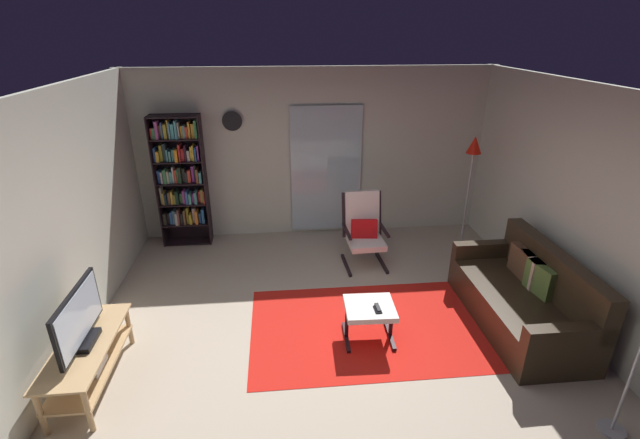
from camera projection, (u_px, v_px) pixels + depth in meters
ground_plane at (336, 344)px, 4.73m from camera, size 7.02×7.02×0.00m
wall_back at (313, 154)px, 6.85m from camera, size 5.60×0.06×2.60m
wall_left at (40, 247)px, 3.97m from camera, size 0.06×6.00×2.60m
wall_right at (603, 223)px, 4.45m from camera, size 0.06×6.00×2.60m
glass_door_panel at (326, 171)px, 6.91m from camera, size 1.10×0.01×2.00m
area_rug at (368, 327)px, 4.99m from camera, size 2.62×1.71×0.01m
tv_stand at (88, 358)px, 4.08m from camera, size 0.47×1.23×0.47m
television at (79, 320)px, 3.92m from camera, size 0.20×0.88×0.54m
bookshelf_near_tv at (181, 177)px, 6.56m from camera, size 0.72×0.30×1.98m
leather_sofa at (524, 298)px, 4.95m from camera, size 0.87×1.87×0.89m
lounge_armchair at (364, 228)px, 6.18m from camera, size 0.59×0.68×1.02m
ottoman at (370, 311)px, 4.68m from camera, size 0.54×0.50×0.42m
tv_remote at (378, 307)px, 4.61m from camera, size 0.05×0.15×0.02m
cell_phone at (378, 310)px, 4.58m from camera, size 0.07×0.14×0.01m
floor_lamp_by_shelf at (473, 157)px, 6.24m from camera, size 0.22×0.22×1.72m
wall_clock at (232, 121)px, 6.46m from camera, size 0.29×0.03×0.29m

